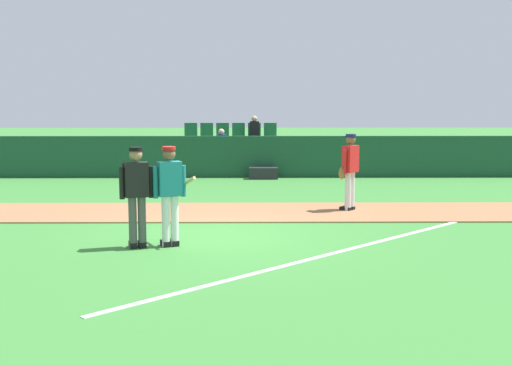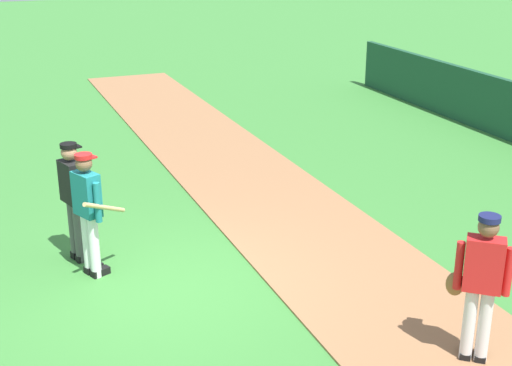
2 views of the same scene
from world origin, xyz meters
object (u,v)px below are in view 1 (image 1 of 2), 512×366
Objects in this scene: umpire_home_plate at (136,191)px; equipment_bag at (263,173)px; runner_red_jersey at (350,169)px; batter_teal_jersey at (170,192)px.

equipment_bag is (2.38, 9.48, -0.82)m from umpire_home_plate.
umpire_home_plate is 5.57m from runner_red_jersey.
runner_red_jersey reaches higher than equipment_bag.
batter_teal_jersey is at bearing 10.03° from umpire_home_plate.
batter_teal_jersey is 1.00× the size of runner_red_jersey.
umpire_home_plate is at bearing -104.13° from equipment_bag.
batter_teal_jersey reaches higher than equipment_bag.
umpire_home_plate is 1.96× the size of equipment_bag.
equipment_bag is (-1.83, 5.85, -0.78)m from runner_red_jersey.
runner_red_jersey is (4.22, 3.63, -0.04)m from umpire_home_plate.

